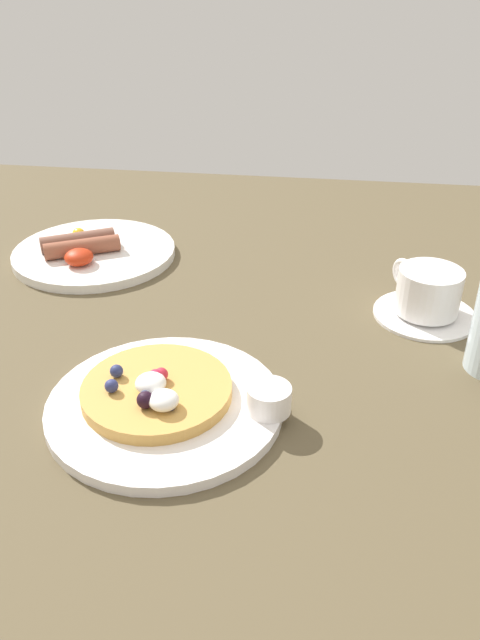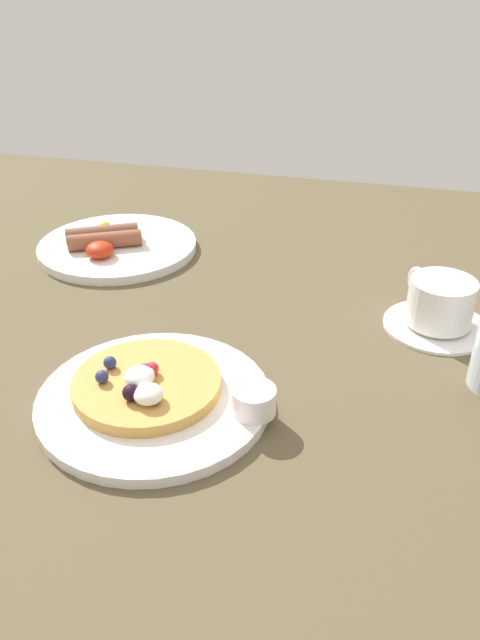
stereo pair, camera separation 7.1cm
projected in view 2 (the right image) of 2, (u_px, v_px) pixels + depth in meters
ground_plane at (202, 346)px, 76.90cm from camera, size 188.26×127.09×3.00cm
pancake_plate at (154, 399)px, 64.46cm from camera, size 24.01×24.01×1.19cm
pancake_with_berries at (146, 384)px, 64.24cm from camera, size 15.35×15.35×3.20cm
syrup_ramekin at (254, 400)px, 61.11cm from camera, size 4.43×4.43×2.72cm
breakfast_plate at (118, 246)px, 97.38cm from camera, size 24.35×24.35×1.34cm
fried_breakfast at (103, 238)px, 95.79cm from camera, size 12.38×13.64×2.65cm
coffee_saucer at (437, 324)px, 77.64cm from camera, size 13.01×13.01×0.82cm
coffee_cup at (440, 300)px, 76.07cm from camera, size 8.27×9.97×5.65cm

